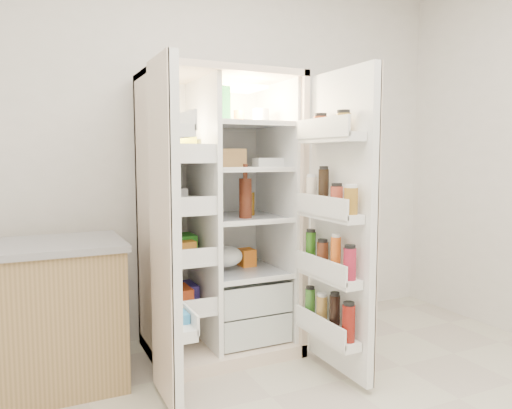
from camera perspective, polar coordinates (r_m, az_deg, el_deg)
name	(u,v)px	position (r m, az deg, el deg)	size (l,w,h in m)	color
wall_back	(201,146)	(3.50, -6.51, 6.83)	(4.00, 0.02, 2.70)	silver
refrigerator	(219,238)	(3.21, -4.42, -3.90)	(0.92, 0.70, 1.80)	beige
freezer_door	(166,234)	(2.47, -10.58, -3.44)	(0.15, 0.40, 1.72)	white
fridge_door	(339,228)	(2.80, 9.72, -2.69)	(0.17, 0.58, 1.72)	white
kitchen_counter	(16,319)	(2.96, -26.35, -12.00)	(1.12, 0.60, 0.81)	#9B7A4D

